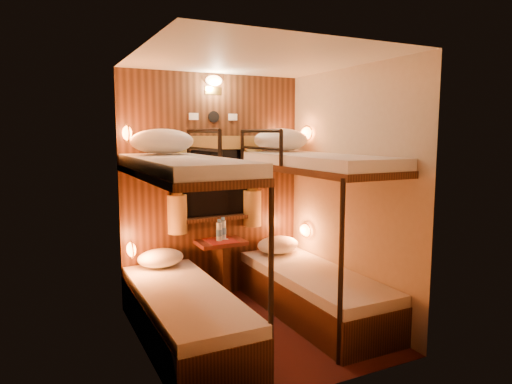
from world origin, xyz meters
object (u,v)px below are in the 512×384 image
bunk_left (184,279)px  bunk_right (313,260)px  table (221,262)px  bottle_left (223,230)px  bottle_right (219,232)px

bunk_left → bunk_right: bearing=0.0°
table → bottle_left: size_ratio=2.72×
bunk_left → bottle_right: (0.63, 0.78, 0.19)m
bunk_left → bunk_right: (1.30, 0.00, 0.00)m
bunk_right → bottle_right: (-0.66, 0.78, 0.19)m
bunk_left → bottle_right: bunk_left is taller
table → bunk_right: bearing=-50.3°
bunk_left → bottle_left: bearing=50.2°
bottle_left → bottle_right: bearing=-139.7°
bunk_left → bottle_left: size_ratio=7.89×
bottle_left → bunk_right: bearing=-54.4°
bunk_left → bottle_right: 1.02m
bunk_right → bottle_right: bunk_right is taller
table → bottle_right: 0.34m
bunk_right → bottle_left: 1.05m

